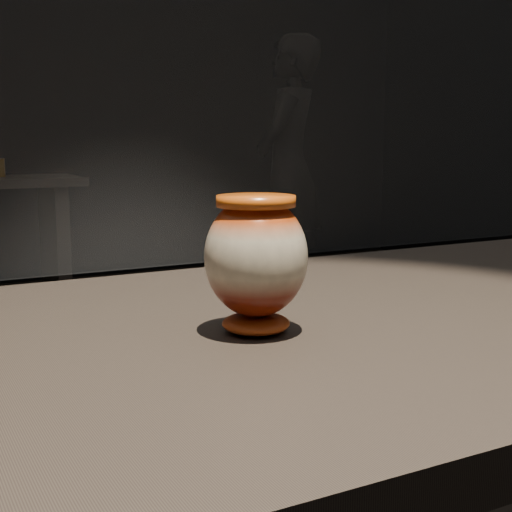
# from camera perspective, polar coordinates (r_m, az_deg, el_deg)

# --- Properties ---
(display_plinth) EXTENTS (2.00, 0.80, 0.90)m
(display_plinth) POSITION_cam_1_polar(r_m,az_deg,el_deg) (1.05, 5.91, -19.11)
(display_plinth) COLOR black
(display_plinth) RESTS_ON ground
(main_vase) EXTENTS (0.16, 0.16, 0.17)m
(main_vase) POSITION_cam_1_polar(r_m,az_deg,el_deg) (0.84, -0.00, -0.20)
(main_vase) COLOR #621708
(main_vase) RESTS_ON display_plinth
(visitor) EXTENTS (0.79, 0.78, 1.84)m
(visitor) POSITION_cam_1_polar(r_m,az_deg,el_deg) (5.07, 2.62, 7.06)
(visitor) COLOR black
(visitor) RESTS_ON ground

